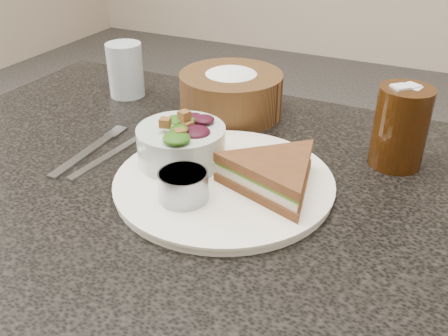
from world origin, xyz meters
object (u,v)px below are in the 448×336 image
sandwich (275,175)px  bread_basket (231,87)px  water_glass (125,70)px  dinner_plate (224,183)px  salad_bowl (181,139)px  dressing_ramekin (183,186)px  cola_glass (401,124)px

sandwich → bread_basket: (-0.17, 0.23, 0.02)m
bread_basket → water_glass: same height
dinner_plate → salad_bowl: size_ratio=2.35×
dinner_plate → sandwich: 0.08m
salad_bowl → water_glass: size_ratio=1.24×
sandwich → water_glass: size_ratio=1.62×
sandwich → dressing_ramekin: sandwich is taller
water_glass → dressing_ramekin: bearing=-44.8°
dinner_plate → bread_basket: (-0.10, 0.23, 0.05)m
sandwich → dinner_plate: bearing=-157.3°
bread_basket → dressing_ramekin: bearing=-76.4°
dressing_ramekin → water_glass: bearing=135.2°
sandwich → bread_basket: 0.28m
sandwich → cola_glass: (0.13, 0.16, 0.03)m
bread_basket → water_glass: (-0.22, -0.01, -0.00)m
cola_glass → bread_basket: bearing=168.3°
dinner_plate → sandwich: sandwich is taller
bread_basket → cola_glass: size_ratio=1.38×
sandwich → dressing_ramekin: bearing=-124.4°
salad_bowl → dressing_ramekin: salad_bowl is taller
dinner_plate → water_glass: (-0.32, 0.23, 0.04)m
dinner_plate → bread_basket: size_ratio=1.63×
salad_bowl → bread_basket: (-0.02, 0.21, 0.00)m
dinner_plate → water_glass: size_ratio=2.90×
cola_glass → water_glass: size_ratio=1.29×
dressing_ramekin → sandwich: bearing=36.6°
salad_bowl → bread_basket: size_ratio=0.70×
sandwich → salad_bowl: bearing=-166.3°
dressing_ramekin → water_glass: (-0.29, 0.29, 0.02)m
salad_bowl → water_glass: (-0.24, 0.21, 0.00)m
salad_bowl → cola_glass: 0.32m
dinner_plate → dressing_ramekin: size_ratio=4.63×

